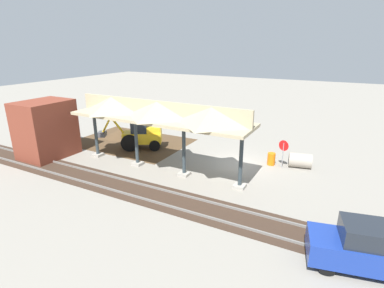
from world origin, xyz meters
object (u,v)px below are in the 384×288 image
object	(u,v)px
stop_sign	(283,148)
traffic_barrel	(271,159)
concrete_pipe	(300,160)
brick_utility_building	(46,129)
distant_parked_car	(368,248)
backhoe	(140,134)

from	to	relation	value
stop_sign	traffic_barrel	xyz separation A→B (m)	(0.82, -0.18, -1.01)
concrete_pipe	brick_utility_building	bearing A→B (deg)	21.10
brick_utility_building	concrete_pipe	bearing A→B (deg)	-158.90
brick_utility_building	stop_sign	bearing A→B (deg)	-159.66
concrete_pipe	distant_parked_car	bearing A→B (deg)	112.60
distant_parked_car	backhoe	bearing A→B (deg)	-24.42
brick_utility_building	traffic_barrel	distance (m)	17.28
traffic_barrel	concrete_pipe	bearing A→B (deg)	-165.46
stop_sign	concrete_pipe	xyz separation A→B (m)	(-1.11, -0.68, -0.94)
distant_parked_car	traffic_barrel	world-z (taller)	distant_parked_car
stop_sign	concrete_pipe	world-z (taller)	stop_sign
concrete_pipe	distant_parked_car	xyz separation A→B (m)	(-3.98, 9.56, 0.46)
brick_utility_building	traffic_barrel	world-z (taller)	brick_utility_building
stop_sign	concrete_pipe	size ratio (longest dim) A/B	1.18
stop_sign	brick_utility_building	world-z (taller)	brick_utility_building
backhoe	traffic_barrel	world-z (taller)	backhoe
brick_utility_building	distant_parked_car	world-z (taller)	brick_utility_building
backhoe	traffic_barrel	xyz separation A→B (m)	(-10.66, -1.53, -0.81)
backhoe	distant_parked_car	xyz separation A→B (m)	(-16.57, 7.52, -0.28)
stop_sign	backhoe	distance (m)	11.56
distant_parked_car	traffic_barrel	distance (m)	10.83
distant_parked_car	traffic_barrel	size ratio (longest dim) A/B	4.97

